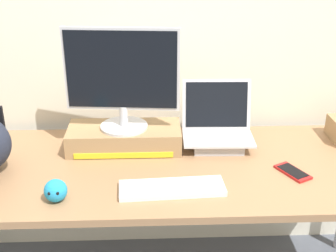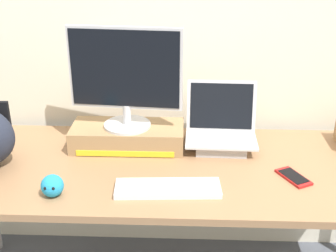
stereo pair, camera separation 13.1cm
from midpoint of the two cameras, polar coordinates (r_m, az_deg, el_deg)
back_wall at (r=2.17m, az=2.32°, el=14.86°), size 7.00×0.10×2.60m
desk at (r=1.93m, az=1.96°, el=-6.60°), size 2.06×0.76×0.73m
toner_box_yellow at (r=2.03m, az=-3.30°, el=-1.33°), size 0.50×0.23×0.10m
desktop_monitor at (r=1.93m, az=-3.51°, el=6.25°), size 0.49×0.21×0.45m
open_laptop at (r=2.05m, az=8.57°, el=-1.19°), size 0.32×0.25×0.28m
external_keyboard at (r=1.72m, az=2.19°, el=-7.95°), size 0.41×0.15×0.02m
cell_phone at (r=1.89m, az=17.64°, el=-6.25°), size 0.13×0.17×0.01m
plush_toy at (r=1.71m, az=-12.40°, el=-7.48°), size 0.08×0.08×0.08m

